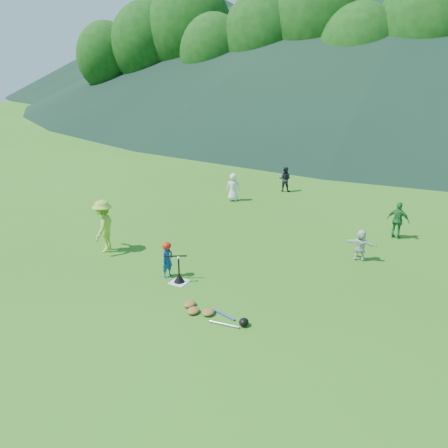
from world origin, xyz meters
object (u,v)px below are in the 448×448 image
(adult_coach, at_px, (104,226))
(batting_tee, at_px, (179,278))
(home_plate, at_px, (179,282))
(equipment_pile, at_px, (208,312))
(fielder_a, at_px, (233,187))
(fielder_d, at_px, (361,245))
(fielder_c, at_px, (398,220))
(batter_child, at_px, (167,260))
(fielder_b, at_px, (285,179))

(adult_coach, xyz_separation_m, batting_tee, (3.28, -0.65, -0.71))
(home_plate, bearing_deg, equipment_pile, -33.70)
(fielder_a, xyz_separation_m, fielder_d, (6.25, -3.61, -0.12))
(fielder_a, height_order, fielder_c, fielder_c)
(home_plate, bearing_deg, batter_child, 163.10)
(fielder_c, relative_size, batting_tee, 1.87)
(batter_child, xyz_separation_m, fielder_c, (5.10, 6.16, 0.13))
(fielder_a, xyz_separation_m, fielder_c, (6.93, -1.16, 0.03))
(batter_child, height_order, fielder_d, batter_child)
(fielder_d, bearing_deg, fielder_c, -107.24)
(home_plate, relative_size, batting_tee, 0.66)
(home_plate, height_order, fielder_b, fielder_b)
(fielder_a, bearing_deg, batter_child, 76.78)
(batter_child, xyz_separation_m, equipment_pile, (2.01, -1.17, -0.44))
(home_plate, distance_m, fielder_d, 5.53)
(batter_child, xyz_separation_m, fielder_a, (-1.83, 7.32, 0.10))
(fielder_a, bearing_deg, adult_coach, 54.71)
(fielder_a, relative_size, fielder_c, 0.95)
(adult_coach, relative_size, batting_tee, 2.46)
(fielder_a, distance_m, fielder_c, 7.03)
(adult_coach, relative_size, fielder_d, 1.71)
(adult_coach, distance_m, equipment_pile, 5.15)
(fielder_c, distance_m, fielder_d, 2.54)
(equipment_pile, bearing_deg, fielder_c, 67.18)
(home_plate, xyz_separation_m, batter_child, (-0.48, 0.15, 0.49))
(adult_coach, height_order, equipment_pile, adult_coach)
(adult_coach, bearing_deg, batting_tee, 55.14)
(home_plate, xyz_separation_m, fielder_b, (-0.92, 9.97, 0.57))
(batting_tee, bearing_deg, equipment_pile, -33.70)
(fielder_b, bearing_deg, batter_child, 82.27)
(fielder_a, height_order, equipment_pile, fielder_a)
(fielder_b, bearing_deg, equipment_pile, 92.29)
(adult_coach, distance_m, fielder_a, 6.89)
(fielder_a, bearing_deg, home_plate, 79.95)
(adult_coach, xyz_separation_m, fielder_a, (0.96, 6.82, -0.23))
(batter_child, height_order, fielder_a, fielder_a)
(batting_tee, xyz_separation_m, equipment_pile, (1.53, -1.02, -0.06))
(equipment_pile, bearing_deg, fielder_a, 114.37)
(batter_child, relative_size, adult_coach, 0.60)
(batting_tee, bearing_deg, adult_coach, 168.80)
(fielder_c, bearing_deg, fielder_a, -3.20)
(fielder_c, bearing_deg, batting_tee, 60.15)
(fielder_c, bearing_deg, home_plate, 60.15)
(batting_tee, bearing_deg, fielder_c, 53.80)
(fielder_c, bearing_deg, fielder_b, -27.16)
(batter_child, height_order, batting_tee, batter_child)
(fielder_b, distance_m, equipment_pile, 11.27)
(fielder_d, bearing_deg, fielder_a, -31.82)
(equipment_pile, bearing_deg, batter_child, 149.89)
(batter_child, bearing_deg, fielder_d, -41.15)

